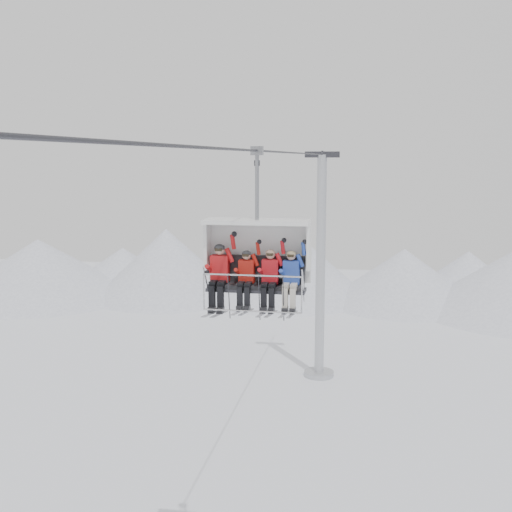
% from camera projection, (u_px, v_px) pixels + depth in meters
% --- Properties ---
extents(ridgeline, '(72.00, 21.00, 7.00)m').
position_uv_depth(ridgeline, '(319.00, 272.00, 58.29)').
color(ridgeline, white).
rests_on(ridgeline, ground).
extents(lift_tower_right, '(2.00, 1.80, 13.48)m').
position_uv_depth(lift_tower_right, '(320.00, 283.00, 38.06)').
color(lift_tower_right, '#ADAFB4').
rests_on(lift_tower_right, ground).
extents(haul_cable, '(0.06, 50.00, 0.06)m').
position_uv_depth(haul_cable, '(256.00, 151.00, 15.50)').
color(haul_cable, '#303035').
rests_on(haul_cable, lift_tower_left).
extents(chairlift_carrier, '(2.64, 1.17, 3.98)m').
position_uv_depth(chairlift_carrier, '(258.00, 254.00, 16.15)').
color(chairlift_carrier, black).
rests_on(chairlift_carrier, haul_cable).
extents(skier_far_left, '(0.45, 1.69, 1.77)m').
position_uv_depth(skier_far_left, '(219.00, 273.00, 16.09)').
color(skier_far_left, red).
rests_on(skier_far_left, chairlift_carrier).
extents(skier_center_left, '(0.39, 1.69, 1.56)m').
position_uv_depth(skier_center_left, '(246.00, 277.00, 15.97)').
color(skier_center_left, '#AB1A11').
rests_on(skier_center_left, chairlift_carrier).
extents(skier_center_right, '(0.41, 1.69, 1.62)m').
position_uv_depth(skier_center_right, '(270.00, 277.00, 15.87)').
color(skier_center_right, red).
rests_on(skier_center_right, chairlift_carrier).
extents(skier_far_right, '(0.40, 1.69, 1.59)m').
position_uv_depth(skier_far_right, '(291.00, 278.00, 15.78)').
color(skier_far_right, '#2949AE').
rests_on(skier_far_right, chairlift_carrier).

